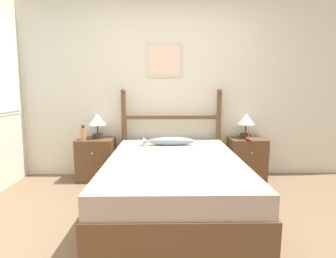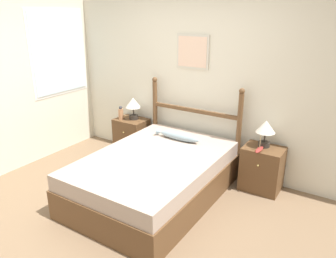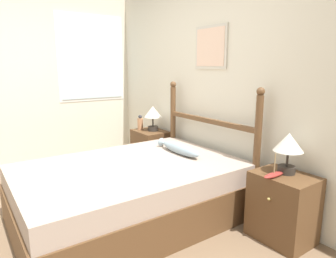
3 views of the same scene
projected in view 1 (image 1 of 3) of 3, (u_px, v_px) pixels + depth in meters
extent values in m
plane|color=#7A6047|center=(172.00, 236.00, 2.28)|extent=(16.00, 16.00, 0.00)
cube|color=beige|center=(169.00, 88.00, 3.79)|extent=(6.40, 0.06, 2.55)
cube|color=beige|center=(164.00, 60.00, 3.69)|extent=(0.50, 0.02, 0.47)
cube|color=beige|center=(164.00, 60.00, 3.68)|extent=(0.44, 0.01, 0.41)
cube|color=brown|center=(174.00, 191.00, 2.84)|extent=(1.42, 2.07, 0.35)
cube|color=tan|center=(174.00, 166.00, 2.80)|extent=(1.38, 2.03, 0.19)
cylinder|color=brown|center=(124.00, 136.00, 3.75)|extent=(0.07, 0.07, 1.20)
sphere|color=brown|center=(123.00, 91.00, 3.66)|extent=(0.08, 0.08, 0.08)
cylinder|color=brown|center=(218.00, 136.00, 3.77)|extent=(0.07, 0.07, 1.20)
sphere|color=brown|center=(220.00, 91.00, 3.68)|extent=(0.08, 0.08, 0.08)
cube|color=brown|center=(172.00, 117.00, 3.72)|extent=(1.35, 0.05, 0.05)
cube|color=brown|center=(96.00, 159.00, 3.68)|extent=(0.49, 0.38, 0.58)
sphere|color=tan|center=(92.00, 154.00, 3.47)|extent=(0.02, 0.02, 0.02)
cube|color=brown|center=(246.00, 158.00, 3.71)|extent=(0.49, 0.38, 0.58)
sphere|color=tan|center=(252.00, 153.00, 3.50)|extent=(0.02, 0.02, 0.02)
cylinder|color=#2D2823|center=(98.00, 136.00, 3.66)|extent=(0.14, 0.14, 0.06)
cylinder|color=#2D2823|center=(98.00, 129.00, 3.65)|extent=(0.02, 0.02, 0.13)
cone|color=beige|center=(97.00, 119.00, 3.63)|extent=(0.24, 0.24, 0.15)
cylinder|color=#2D2823|center=(245.00, 136.00, 3.70)|extent=(0.14, 0.14, 0.06)
cylinder|color=#2D2823|center=(246.00, 129.00, 3.69)|extent=(0.02, 0.02, 0.13)
cone|color=beige|center=(246.00, 119.00, 3.67)|extent=(0.24, 0.24, 0.15)
cylinder|color=tan|center=(83.00, 134.00, 3.55)|extent=(0.08, 0.08, 0.16)
sphere|color=#333338|center=(83.00, 126.00, 3.53)|extent=(0.05, 0.05, 0.05)
ellipsoid|color=maroon|center=(248.00, 139.00, 3.55)|extent=(0.07, 0.24, 0.04)
cylinder|color=#997F56|center=(249.00, 132.00, 3.53)|extent=(0.01, 0.01, 0.16)
ellipsoid|color=#8499A3|center=(171.00, 141.00, 3.38)|extent=(0.60, 0.13, 0.11)
cone|color=#8499A3|center=(146.00, 141.00, 3.38)|extent=(0.07, 0.10, 0.10)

